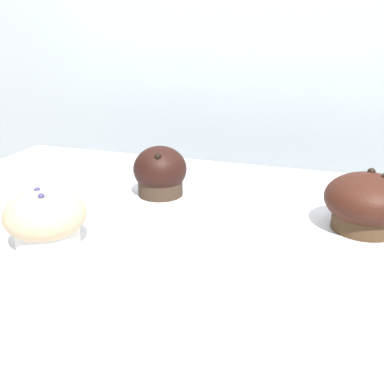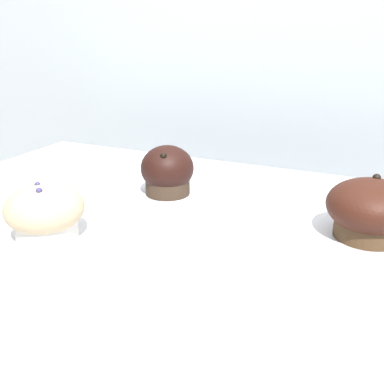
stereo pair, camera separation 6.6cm
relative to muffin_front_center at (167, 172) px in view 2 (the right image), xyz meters
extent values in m
cube|color=#A8B2B7|center=(0.08, 0.51, -0.07)|extent=(3.20, 0.10, 1.80)
cylinder|color=#35271B|center=(0.00, 0.00, -0.02)|extent=(0.08, 0.08, 0.05)
ellipsoid|color=black|center=(0.00, 0.00, 0.01)|extent=(0.09, 0.09, 0.08)
sphere|color=black|center=(0.01, -0.03, 0.04)|extent=(0.01, 0.01, 0.01)
cylinder|color=#45301D|center=(0.33, -0.04, -0.02)|extent=(0.09, 0.09, 0.05)
ellipsoid|color=#33150D|center=(0.33, -0.04, 0.01)|extent=(0.12, 0.12, 0.07)
sphere|color=black|center=(0.33, -0.02, 0.04)|extent=(0.01, 0.01, 0.01)
cylinder|color=silver|center=(-0.07, -0.22, -0.02)|extent=(0.08, 0.08, 0.04)
ellipsoid|color=tan|center=(-0.07, -0.22, 0.00)|extent=(0.11, 0.11, 0.06)
sphere|color=navy|center=(-0.08, -0.22, 0.04)|extent=(0.01, 0.01, 0.01)
sphere|color=navy|center=(-0.06, -0.24, 0.03)|extent=(0.01, 0.01, 0.01)
camera|label=1|loc=(0.28, -0.67, 0.23)|focal=42.00mm
camera|label=2|loc=(0.34, -0.65, 0.23)|focal=42.00mm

